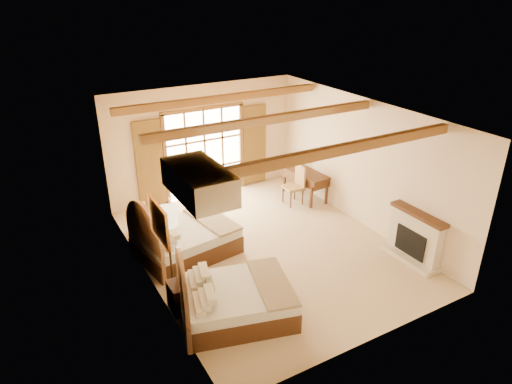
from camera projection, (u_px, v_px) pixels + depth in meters
floor at (267, 248)px, 10.68m from camera, size 7.00×7.00×0.00m
wall_back at (204, 142)px, 12.78m from camera, size 5.50×0.00×5.50m
wall_left at (145, 214)px, 8.78m from camera, size 0.00×7.00×7.00m
wall_right at (363, 163)px, 11.24m from camera, size 0.00×7.00×7.00m
ceiling at (268, 114)px, 9.34m from camera, size 7.00×7.00×0.00m
ceiling_beams at (268, 120)px, 9.39m from camera, size 5.39×4.60×0.18m
french_doors at (205, 154)px, 12.88m from camera, size 3.95×0.08×2.60m
fireplace at (414, 239)px, 10.05m from camera, size 0.46×1.40×1.16m
painting at (159, 222)px, 8.14m from camera, size 0.06×0.95×0.75m
canopy_valance at (199, 182)px, 6.79m from camera, size 0.70×1.40×0.45m
bed_near at (229, 300)px, 8.27m from camera, size 2.39×2.00×1.33m
bed_far at (180, 239)px, 10.24m from camera, size 2.32×1.88×1.38m
nightstand at (183, 296)px, 8.57m from camera, size 0.48×0.48×0.58m
floor_lamp at (167, 222)px, 8.44m from camera, size 0.40×0.40×1.90m
armchair at (159, 215)px, 11.48m from camera, size 0.80×0.81×0.64m
ottoman at (205, 213)px, 11.83m from camera, size 0.64×0.64×0.42m
desk at (305, 184)px, 13.05m from camera, size 0.76×1.50×0.78m
desk_chair at (294, 192)px, 12.70m from camera, size 0.53×0.53×1.12m
desk_lamp at (297, 157)px, 13.19m from camera, size 0.18×0.18×0.36m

